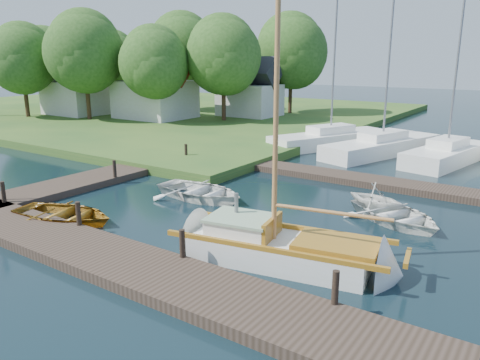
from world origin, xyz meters
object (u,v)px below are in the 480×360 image
Objects in this scene: marina_boat_0 at (330,138)px; tree_6 at (43,58)px; tender_d at (376,196)px; tree_1 at (85,52)px; house_b at (78,89)px; mooring_post_0 at (3,192)px; mooring_post_1 at (78,214)px; tree_2 at (154,63)px; mooring_post_5 at (186,151)px; marina_boat_1 at (382,145)px; dinghy at (63,211)px; tender_a at (200,189)px; tree_3 at (224,56)px; tree_5 at (112,60)px; tender_c at (396,212)px; house_a at (155,89)px; mooring_post_3 at (335,287)px; marina_boat_2 at (447,153)px; tree_7 at (292,51)px; mooring_post_2 at (182,243)px; house_c at (250,92)px; tree_0 at (22,59)px; mooring_post_4 at (115,169)px; tree_4 at (182,50)px; sailboat at (286,251)px.

marina_boat_0 is 1.42× the size of tree_6.
tree_1 is at bearing 84.59° from tender_d.
house_b is 8.74m from tree_6.
mooring_post_0 is 0.07× the size of marina_boat_0.
tree_2 is at bearing 128.21° from mooring_post_1.
mooring_post_5 is 0.07× the size of marina_boat_1.
tree_1 is 1.18× the size of tree_2.
tree_6 is (-31.59, 20.65, 5.25)m from dinghy.
tree_3 reaches higher than tender_a.
mooring_post_5 is 0.10× the size of tree_5.
tree_6 is (-41.30, 14.07, 5.26)m from tender_c.
mooring_post_0 is 10.01m from mooring_post_5.
tree_1 reaches higher than house_a.
tree_3 reaches higher than dinghy.
mooring_post_3 is at bearing -29.20° from house_b.
dinghy is 20.05m from marina_boat_2.
mooring_post_5 is 22.32m from tree_7.
dinghy is at bearing 153.66° from tender_c.
mooring_post_2 is 43.29m from tree_6.
tender_a is at bearing -175.79° from marina_boat_1.
house_c is 0.57× the size of tree_1.
house_c is at bearing 112.38° from mooring_post_5.
tender_d is 25.40m from tree_2.
mooring_post_2 is 0.15× the size of house_c.
marina_boat_0 reaches higher than mooring_post_5.
marina_boat_1 is 37.44m from tree_6.
marina_boat_1 reaches higher than tender_d.
mooring_post_1 is 31.28m from tree_0.
house_b reaches higher than mooring_post_4.
tender_c is 0.43× the size of tree_3.
house_c reaches higher than tender_d.
tree_5 is (-2.00, 6.05, 2.65)m from house_b.
mooring_post_0 is 28.03m from house_b.
tree_4 reaches higher than mooring_post_1.
tender_c is at bearing -54.30° from tree_7.
house_c is (-7.00, 22.00, 1.88)m from mooring_post_4.
tender_c is 0.41× the size of tree_1.
mooring_post_3 is 0.08× the size of tree_4.
sailboat reaches higher than mooring_post_5.
mooring_post_4 is 0.08× the size of sailboat.
mooring_post_3 is 19.30m from marina_boat_1.
marina_boat_2 reaches higher than mooring_post_3.
house_a is at bearing 139.76° from mooring_post_5.
sailboat is (6.72, 1.85, -0.36)m from mooring_post_1.
mooring_post_1 is at bearing 149.59° from tender_d.
mooring_post_4 is 30.87m from tree_5.
tree_3 is (-11.39, 3.79, 5.24)m from marina_boat_0.
house_a is at bearing 44.66° from tree_1.
mooring_post_0 is at bearing -36.45° from tree_6.
sailboat is at bearing -28.74° from tree_1.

